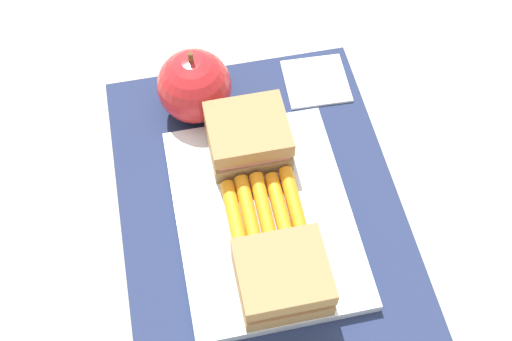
% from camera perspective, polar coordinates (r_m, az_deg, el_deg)
% --- Properties ---
extents(ground_plane, '(2.40, 2.40, 0.00)m').
position_cam_1_polar(ground_plane, '(0.66, 0.22, -2.82)').
color(ground_plane, '#B7AD99').
extents(lunchbag_mat, '(0.36, 0.28, 0.01)m').
position_cam_1_polar(lunchbag_mat, '(0.66, 0.22, -2.61)').
color(lunchbag_mat, navy).
rests_on(lunchbag_mat, ground_plane).
extents(food_tray, '(0.23, 0.17, 0.01)m').
position_cam_1_polar(food_tray, '(0.64, 0.68, -4.03)').
color(food_tray, white).
rests_on(food_tray, lunchbag_mat).
extents(sandwich_half_left, '(0.07, 0.08, 0.04)m').
position_cam_1_polar(sandwich_half_left, '(0.58, 2.34, -9.38)').
color(sandwich_half_left, '#9E7A4C').
rests_on(sandwich_half_left, food_tray).
extents(sandwich_half_right, '(0.07, 0.08, 0.04)m').
position_cam_1_polar(sandwich_half_right, '(0.66, -0.72, 3.03)').
color(sandwich_half_right, '#9E7A4C').
rests_on(sandwich_half_right, food_tray).
extents(carrot_sticks_bundle, '(0.08, 0.07, 0.02)m').
position_cam_1_polar(carrot_sticks_bundle, '(0.63, 0.70, -3.43)').
color(carrot_sticks_bundle, orange).
rests_on(carrot_sticks_bundle, food_tray).
extents(apple, '(0.08, 0.08, 0.09)m').
position_cam_1_polar(apple, '(0.69, -5.46, 7.40)').
color(apple, red).
rests_on(apple, lunchbag_mat).
extents(paper_napkin, '(0.07, 0.07, 0.00)m').
position_cam_1_polar(paper_napkin, '(0.74, 5.31, 7.85)').
color(paper_napkin, white).
rests_on(paper_napkin, lunchbag_mat).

